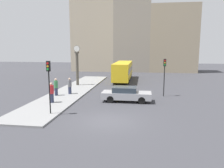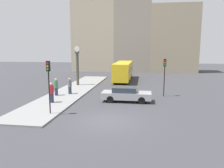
{
  "view_description": "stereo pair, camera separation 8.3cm",
  "coord_description": "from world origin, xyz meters",
  "px_view_note": "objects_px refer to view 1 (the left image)",
  "views": [
    {
      "loc": [
        2.33,
        -14.26,
        4.97
      ],
      "look_at": [
        -0.7,
        6.75,
        1.47
      ],
      "focal_mm": 35.0,
      "sensor_mm": 36.0,
      "label": 1
    },
    {
      "loc": [
        2.41,
        -14.25,
        4.97
      ],
      "look_at": [
        -0.7,
        6.75,
        1.47
      ],
      "focal_mm": 35.0,
      "sensor_mm": 36.0,
      "label": 2
    }
  ],
  "objects_px": {
    "sedan_car": "(126,94)",
    "traffic_light_far": "(165,70)",
    "pedestrian_red_top": "(52,93)",
    "bus_distant": "(123,70)",
    "pedestrian_green_hoodie": "(56,87)",
    "traffic_light_near": "(49,76)",
    "street_clock": "(77,66)",
    "pedestrian_grey_jacket": "(70,86)"
  },
  "relations": [
    {
      "from": "pedestrian_grey_jacket",
      "to": "pedestrian_red_top",
      "type": "bearing_deg",
      "value": -95.18
    },
    {
      "from": "traffic_light_far",
      "to": "pedestrian_grey_jacket",
      "type": "relative_size",
      "value": 2.28
    },
    {
      "from": "street_clock",
      "to": "pedestrian_grey_jacket",
      "type": "bearing_deg",
      "value": -81.24
    },
    {
      "from": "pedestrian_red_top",
      "to": "bus_distant",
      "type": "bearing_deg",
      "value": 71.85
    },
    {
      "from": "bus_distant",
      "to": "traffic_light_near",
      "type": "height_order",
      "value": "traffic_light_near"
    },
    {
      "from": "pedestrian_red_top",
      "to": "traffic_light_near",
      "type": "bearing_deg",
      "value": -68.33
    },
    {
      "from": "traffic_light_near",
      "to": "traffic_light_far",
      "type": "xyz_separation_m",
      "value": [
        8.98,
        7.81,
        -0.15
      ]
    },
    {
      "from": "bus_distant",
      "to": "pedestrian_green_hoodie",
      "type": "distance_m",
      "value": 13.62
    },
    {
      "from": "sedan_car",
      "to": "pedestrian_grey_jacket",
      "type": "relative_size",
      "value": 2.69
    },
    {
      "from": "traffic_light_far",
      "to": "pedestrian_red_top",
      "type": "bearing_deg",
      "value": -155.67
    },
    {
      "from": "sedan_car",
      "to": "street_clock",
      "type": "height_order",
      "value": "street_clock"
    },
    {
      "from": "traffic_light_near",
      "to": "traffic_light_far",
      "type": "distance_m",
      "value": 11.9
    },
    {
      "from": "sedan_car",
      "to": "traffic_light_far",
      "type": "xyz_separation_m",
      "value": [
        3.7,
        2.76,
        2.07
      ]
    },
    {
      "from": "sedan_car",
      "to": "street_clock",
      "type": "bearing_deg",
      "value": 132.8
    },
    {
      "from": "street_clock",
      "to": "pedestrian_red_top",
      "type": "relative_size",
      "value": 2.86
    },
    {
      "from": "bus_distant",
      "to": "traffic_light_far",
      "type": "relative_size",
      "value": 2.48
    },
    {
      "from": "sedan_car",
      "to": "street_clock",
      "type": "xyz_separation_m",
      "value": [
        -7.06,
        7.62,
        1.91
      ]
    },
    {
      "from": "street_clock",
      "to": "pedestrian_grey_jacket",
      "type": "relative_size",
      "value": 3.03
    },
    {
      "from": "street_clock",
      "to": "pedestrian_green_hoodie",
      "type": "relative_size",
      "value": 2.91
    },
    {
      "from": "sedan_car",
      "to": "pedestrian_red_top",
      "type": "xyz_separation_m",
      "value": [
        -6.54,
        -1.87,
        0.31
      ]
    },
    {
      "from": "traffic_light_far",
      "to": "sedan_car",
      "type": "bearing_deg",
      "value": -143.31
    },
    {
      "from": "traffic_light_far",
      "to": "pedestrian_green_hoodie",
      "type": "xyz_separation_m",
      "value": [
        -11.02,
        -1.72,
        -1.77
      ]
    },
    {
      "from": "street_clock",
      "to": "sedan_car",
      "type": "bearing_deg",
      "value": -47.2
    },
    {
      "from": "traffic_light_far",
      "to": "bus_distant",
      "type": "bearing_deg",
      "value": 116.36
    },
    {
      "from": "sedan_car",
      "to": "traffic_light_far",
      "type": "relative_size",
      "value": 1.18
    },
    {
      "from": "bus_distant",
      "to": "traffic_light_far",
      "type": "bearing_deg",
      "value": -63.64
    },
    {
      "from": "traffic_light_far",
      "to": "pedestrian_red_top",
      "type": "relative_size",
      "value": 2.15
    },
    {
      "from": "traffic_light_near",
      "to": "pedestrian_red_top",
      "type": "height_order",
      "value": "traffic_light_near"
    },
    {
      "from": "street_clock",
      "to": "traffic_light_far",
      "type": "bearing_deg",
      "value": -24.32
    },
    {
      "from": "bus_distant",
      "to": "pedestrian_red_top",
      "type": "distance_m",
      "value": 16.04
    },
    {
      "from": "sedan_car",
      "to": "pedestrian_grey_jacket",
      "type": "xyz_separation_m",
      "value": [
        -6.19,
        2.01,
        0.26
      ]
    },
    {
      "from": "traffic_light_far",
      "to": "pedestrian_grey_jacket",
      "type": "bearing_deg",
      "value": -175.65
    },
    {
      "from": "traffic_light_near",
      "to": "street_clock",
      "type": "distance_m",
      "value": 12.8
    },
    {
      "from": "traffic_light_near",
      "to": "pedestrian_green_hoodie",
      "type": "relative_size",
      "value": 2.21
    },
    {
      "from": "traffic_light_near",
      "to": "pedestrian_green_hoodie",
      "type": "xyz_separation_m",
      "value": [
        -2.04,
        6.09,
        -1.92
      ]
    },
    {
      "from": "sedan_car",
      "to": "pedestrian_grey_jacket",
      "type": "bearing_deg",
      "value": 162.04
    },
    {
      "from": "pedestrian_red_top",
      "to": "pedestrian_green_hoodie",
      "type": "bearing_deg",
      "value": 105.03
    },
    {
      "from": "sedan_car",
      "to": "traffic_light_far",
      "type": "bearing_deg",
      "value": 36.69
    },
    {
      "from": "pedestrian_green_hoodie",
      "to": "pedestrian_grey_jacket",
      "type": "bearing_deg",
      "value": 40.63
    },
    {
      "from": "pedestrian_grey_jacket",
      "to": "pedestrian_green_hoodie",
      "type": "bearing_deg",
      "value": -139.37
    },
    {
      "from": "traffic_light_far",
      "to": "pedestrian_grey_jacket",
      "type": "xyz_separation_m",
      "value": [
        -9.89,
        -0.75,
        -1.81
      ]
    },
    {
      "from": "traffic_light_far",
      "to": "pedestrian_grey_jacket",
      "type": "distance_m",
      "value": 10.08
    }
  ]
}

